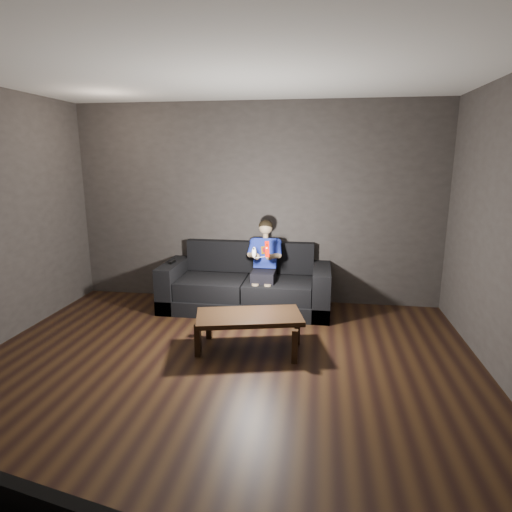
# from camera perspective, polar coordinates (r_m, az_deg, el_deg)

# --- Properties ---
(floor) EXTENTS (5.00, 5.00, 0.00)m
(floor) POSITION_cam_1_polar(r_m,az_deg,el_deg) (3.91, -5.84, -17.38)
(floor) COLOR black
(floor) RESTS_ON ground
(back_wall) EXTENTS (5.00, 0.04, 2.70)m
(back_wall) POSITION_cam_1_polar(r_m,az_deg,el_deg) (5.86, -0.07, 6.90)
(back_wall) COLOR #36312F
(back_wall) RESTS_ON ground
(ceiling) EXTENTS (5.00, 5.00, 0.02)m
(ceiling) POSITION_cam_1_polar(r_m,az_deg,el_deg) (3.45, -6.97, 25.07)
(ceiling) COLOR silver
(ceiling) RESTS_ON back_wall
(sofa) EXTENTS (2.20, 0.95, 0.85)m
(sofa) POSITION_cam_1_polar(r_m,az_deg,el_deg) (5.73, -1.29, -4.22)
(sofa) COLOR black
(sofa) RESTS_ON floor
(child) EXTENTS (0.44, 0.54, 1.08)m
(child) POSITION_cam_1_polar(r_m,az_deg,el_deg) (5.52, 1.14, -0.23)
(child) COLOR black
(child) RESTS_ON sofa
(wii_remote_red) EXTENTS (0.06, 0.08, 0.19)m
(wii_remote_red) POSITION_cam_1_polar(r_m,az_deg,el_deg) (5.06, 1.47, 0.93)
(wii_remote_red) COLOR #D00C00
(wii_remote_red) RESTS_ON child
(nunchuk_white) EXTENTS (0.06, 0.09, 0.14)m
(nunchuk_white) POSITION_cam_1_polar(r_m,az_deg,el_deg) (5.10, -0.27, 0.51)
(nunchuk_white) COLOR silver
(nunchuk_white) RESTS_ON child
(wii_remote_black) EXTENTS (0.05, 0.16, 0.03)m
(wii_remote_black) POSITION_cam_1_polar(r_m,az_deg,el_deg) (5.81, -11.10, -0.76)
(wii_remote_black) COLOR black
(wii_remote_black) RESTS_ON sofa
(coffee_table) EXTENTS (1.17, 0.78, 0.39)m
(coffee_table) POSITION_cam_1_polar(r_m,az_deg,el_deg) (4.47, -0.93, -8.44)
(coffee_table) COLOR black
(coffee_table) RESTS_ON floor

